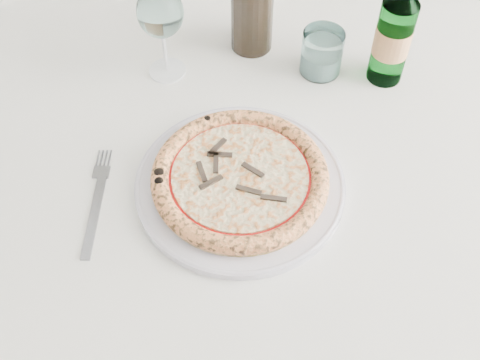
{
  "coord_description": "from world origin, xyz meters",
  "views": [
    {
      "loc": [
        0.23,
        -0.39,
        1.52
      ],
      "look_at": [
        0.24,
        0.18,
        0.78
      ],
      "focal_mm": 45.0,
      "sensor_mm": 36.0,
      "label": 1
    }
  ],
  "objects_px": {
    "dining_table": "(239,171)",
    "pizza": "(240,178)",
    "wine_glass": "(160,14)",
    "plate": "(240,184)",
    "beer_bottle": "(394,33)",
    "tumbler": "(321,55)"
  },
  "relations": [
    {
      "from": "pizza",
      "to": "tumbler",
      "type": "relative_size",
      "value": 3.28
    },
    {
      "from": "dining_table",
      "to": "tumbler",
      "type": "relative_size",
      "value": 18.79
    },
    {
      "from": "dining_table",
      "to": "wine_glass",
      "type": "relative_size",
      "value": 8.84
    },
    {
      "from": "plate",
      "to": "pizza",
      "type": "height_order",
      "value": "pizza"
    },
    {
      "from": "plate",
      "to": "beer_bottle",
      "type": "xyz_separation_m",
      "value": [
        0.27,
        0.25,
        0.09
      ]
    },
    {
      "from": "dining_table",
      "to": "pizza",
      "type": "xyz_separation_m",
      "value": [
        -0.0,
        -0.1,
        0.11
      ]
    },
    {
      "from": "beer_bottle",
      "to": "wine_glass",
      "type": "bearing_deg",
      "value": 177.43
    },
    {
      "from": "plate",
      "to": "wine_glass",
      "type": "xyz_separation_m",
      "value": [
        -0.13,
        0.27,
        0.12
      ]
    },
    {
      "from": "plate",
      "to": "wine_glass",
      "type": "relative_size",
      "value": 1.84
    },
    {
      "from": "plate",
      "to": "pizza",
      "type": "bearing_deg",
      "value": -161.69
    },
    {
      "from": "wine_glass",
      "to": "tumbler",
      "type": "relative_size",
      "value": 2.12
    },
    {
      "from": "pizza",
      "to": "dining_table",
      "type": "bearing_deg",
      "value": 90.0
    },
    {
      "from": "pizza",
      "to": "beer_bottle",
      "type": "xyz_separation_m",
      "value": [
        0.27,
        0.25,
        0.07
      ]
    },
    {
      "from": "dining_table",
      "to": "pizza",
      "type": "height_order",
      "value": "pizza"
    },
    {
      "from": "dining_table",
      "to": "wine_glass",
      "type": "height_order",
      "value": "wine_glass"
    },
    {
      "from": "wine_glass",
      "to": "pizza",
      "type": "bearing_deg",
      "value": -64.14
    },
    {
      "from": "dining_table",
      "to": "plate",
      "type": "height_order",
      "value": "plate"
    },
    {
      "from": "tumbler",
      "to": "beer_bottle",
      "type": "height_order",
      "value": "beer_bottle"
    },
    {
      "from": "plate",
      "to": "beer_bottle",
      "type": "relative_size",
      "value": 1.34
    },
    {
      "from": "pizza",
      "to": "wine_glass",
      "type": "relative_size",
      "value": 1.55
    },
    {
      "from": "dining_table",
      "to": "beer_bottle",
      "type": "bearing_deg",
      "value": 29.87
    },
    {
      "from": "dining_table",
      "to": "pizza",
      "type": "distance_m",
      "value": 0.15
    }
  ]
}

